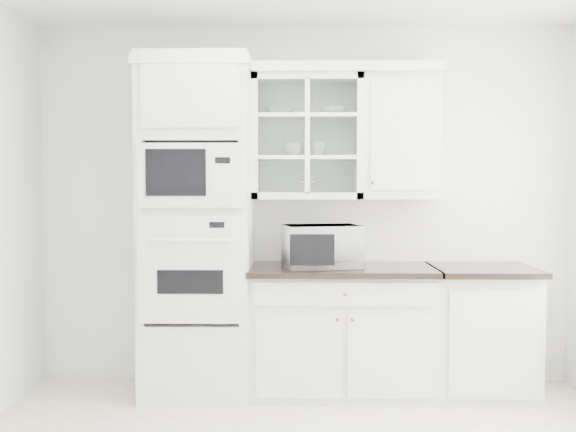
{
  "coord_description": "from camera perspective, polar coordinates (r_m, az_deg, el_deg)",
  "views": [
    {
      "loc": [
        -0.02,
        -3.14,
        1.51
      ],
      "look_at": [
        -0.1,
        1.05,
        1.3
      ],
      "focal_mm": 40.0,
      "sensor_mm": 36.0,
      "label": 1
    }
  ],
  "objects": [
    {
      "name": "upper_cabinet_solid",
      "position": [
        4.79,
        9.88,
        6.9
      ],
      "size": [
        0.55,
        0.33,
        0.9
      ],
      "primitive_type": "cube",
      "color": "white",
      "rests_on": "room_shell"
    },
    {
      "name": "room_shell",
      "position": [
        3.58,
        1.42,
        7.2
      ],
      "size": [
        4.0,
        3.5,
        2.7
      ],
      "color": "white",
      "rests_on": "ground"
    },
    {
      "name": "bowl_b",
      "position": [
        4.75,
        4.04,
        9.25
      ],
      "size": [
        0.21,
        0.21,
        0.06
      ],
      "primitive_type": "imported",
      "rotation": [
        0.0,
        0.0,
        0.17
      ],
      "color": "white",
      "rests_on": "upper_cabinet_glass"
    },
    {
      "name": "oven_column",
      "position": [
        4.62,
        -7.99,
        -1.01
      ],
      "size": [
        0.76,
        0.68,
        2.4
      ],
      "color": "white",
      "rests_on": "ground"
    },
    {
      "name": "bowl_a",
      "position": [
        4.77,
        -0.74,
        9.2
      ],
      "size": [
        0.25,
        0.25,
        0.05
      ],
      "primitive_type": "imported",
      "rotation": [
        0.0,
        0.0,
        0.22
      ],
      "color": "white",
      "rests_on": "upper_cabinet_glass"
    },
    {
      "name": "upper_cabinet_glass",
      "position": [
        4.73,
        1.71,
        6.99
      ],
      "size": [
        0.8,
        0.33,
        0.9
      ],
      "color": "white",
      "rests_on": "room_shell"
    },
    {
      "name": "crown_molding",
      "position": [
        4.77,
        0.43,
        12.83
      ],
      "size": [
        2.14,
        0.38,
        0.07
      ],
      "primitive_type": "cube",
      "color": "white",
      "rests_on": "room_shell"
    },
    {
      "name": "extra_base_cabinet",
      "position": [
        4.88,
        16.77,
        -9.65
      ],
      "size": [
        0.72,
        0.67,
        0.92
      ],
      "color": "white",
      "rests_on": "ground"
    },
    {
      "name": "cup_a",
      "position": [
        4.73,
        0.44,
        5.9
      ],
      "size": [
        0.16,
        0.16,
        0.1
      ],
      "primitive_type": "imported",
      "rotation": [
        0.0,
        0.0,
        -0.28
      ],
      "color": "white",
      "rests_on": "upper_cabinet_glass"
    },
    {
      "name": "countertop_microwave",
      "position": [
        4.55,
        2.98,
        -2.69
      ],
      "size": [
        0.6,
        0.53,
        0.3
      ],
      "primitive_type": "imported",
      "rotation": [
        0.0,
        0.0,
        3.36
      ],
      "color": "white",
      "rests_on": "base_cabinet_run"
    },
    {
      "name": "base_cabinet_run",
      "position": [
        4.71,
        4.79,
        -9.99
      ],
      "size": [
        1.32,
        0.67,
        0.92
      ],
      "color": "white",
      "rests_on": "ground"
    },
    {
      "name": "cup_b",
      "position": [
        4.71,
        2.67,
        5.93
      ],
      "size": [
        0.14,
        0.14,
        0.1
      ],
      "primitive_type": "imported",
      "rotation": [
        0.0,
        0.0,
        0.28
      ],
      "color": "white",
      "rests_on": "upper_cabinet_glass"
    }
  ]
}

